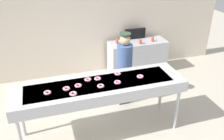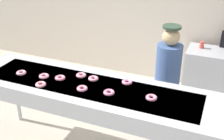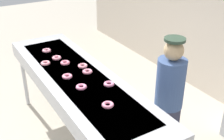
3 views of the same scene
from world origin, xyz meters
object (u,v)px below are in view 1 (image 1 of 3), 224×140
Objects in this scene: paper_cup_0 at (117,41)px; strawberry_donut_2 at (78,86)px; strawberry_donut_9 at (117,82)px; worker_baker at (124,66)px; strawberry_donut_3 at (73,94)px; strawberry_donut_0 at (47,93)px; fryer_conveyor at (100,88)px; strawberry_donut_1 at (140,76)px; strawberry_donut_7 at (98,79)px; strawberry_donut_4 at (101,86)px; strawberry_donut_8 at (118,74)px; paper_cup_1 at (152,39)px; strawberry_donut_5 at (66,89)px; strawberry_donut_6 at (88,80)px; paper_cup_2 at (140,42)px; prep_counter at (137,57)px; menu_display at (135,34)px.

strawberry_donut_2 is at bearing -123.09° from paper_cup_0.
strawberry_donut_9 is 0.07× the size of worker_baker.
strawberry_donut_9 is at bearing 9.47° from strawberry_donut_3.
strawberry_donut_0 is at bearing -172.13° from strawberry_donut_2.
paper_cup_0 is (0.70, 2.16, -0.14)m from strawberry_donut_9.
fryer_conveyor is 0.54m from strawberry_donut_3.
strawberry_donut_9 is 2.27m from paper_cup_0.
strawberry_donut_1 is at bearing 99.85° from worker_baker.
strawberry_donut_7 is 1.08× the size of paper_cup_0.
strawberry_donut_8 is (0.40, 0.32, 0.00)m from strawberry_donut_4.
strawberry_donut_2 is at bearing -139.64° from paper_cup_1.
strawberry_donut_5 is at bearing -166.00° from strawberry_donut_8.
strawberry_donut_1 and strawberry_donut_6 have the same top height.
paper_cup_2 is at bearing 45.93° from strawberry_donut_3.
fryer_conveyor is 26.75× the size of paper_cup_2.
strawberry_donut_6 is 0.08× the size of prep_counter.
prep_counter is (0.82, 1.24, -0.45)m from worker_baker.
worker_baker is (1.08, 0.77, -0.18)m from strawberry_donut_2.
strawberry_donut_7 and strawberry_donut_9 have the same top height.
paper_cup_1 is at bearing 48.72° from strawberry_donut_8.
strawberry_donut_6 and strawberry_donut_8 have the same top height.
fryer_conveyor is 5.09× the size of menu_display.
paper_cup_2 is at bearing -91.66° from prep_counter.
strawberry_donut_4 and strawberry_donut_5 have the same top height.
strawberry_donut_9 is at bearing -118.36° from menu_display.
menu_display is at bearing 49.60° from strawberry_donut_2.
strawberry_donut_2 is 1.00× the size of strawberry_donut_5.
strawberry_donut_8 is 1.00× the size of strawberry_donut_9.
fryer_conveyor is 0.38m from strawberry_donut_2.
fryer_conveyor is at bearing -115.36° from paper_cup_0.
strawberry_donut_6 is 0.55m from strawberry_donut_8.
worker_baker is 2.79× the size of menu_display.
strawberry_donut_2 is 1.08× the size of paper_cup_2.
strawberry_donut_9 is at bearing -7.87° from strawberry_donut_2.
strawberry_donut_7 is at bearing -6.37° from strawberry_donut_6.
strawberry_donut_3 is at bearing -138.03° from paper_cup_1.
paper_cup_0 and paper_cup_2 have the same top height.
strawberry_donut_6 reaches higher than paper_cup_2.
prep_counter is 13.83× the size of paper_cup_0.
strawberry_donut_4 and strawberry_donut_8 have the same top height.
strawberry_donut_2 is (-0.37, 0.00, 0.11)m from fryer_conveyor.
strawberry_donut_6 is 2.69m from menu_display.
paper_cup_1 is (2.45, 1.95, -0.14)m from strawberry_donut_5.
strawberry_donut_8 is 2.34m from menu_display.
fryer_conveyor is 0.73m from strawberry_donut_1.
strawberry_donut_6 is at bearing 169.45° from strawberry_donut_1.
fryer_conveyor is 24.77× the size of strawberry_donut_9.
strawberry_donut_1 is 0.44m from strawberry_donut_9.
prep_counter is (1.53, 2.01, -0.51)m from fryer_conveyor.
fryer_conveyor reaches higher than paper_cup_2.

